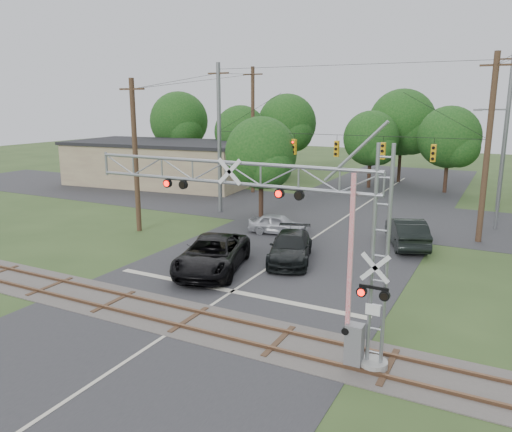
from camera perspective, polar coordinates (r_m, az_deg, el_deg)
The scene contains 14 objects.
ground at distance 19.31m, azimuth -11.15°, elevation -13.85°, with size 160.00×160.00×0.00m, color #314720.
road_main at distance 27.19m, azimuth 2.07°, elevation -5.53°, with size 14.00×90.00×0.02m, color #2D2D30.
road_cross at distance 39.85m, azimuth 10.74°, elevation 0.25°, with size 90.00×12.00×0.02m, color #2D2D30.
railroad_track at distance 20.73m, azimuth -7.66°, elevation -11.67°, with size 90.00×3.20×0.17m.
crossing_gantry at distance 16.93m, azimuth 2.77°, elevation -0.72°, with size 11.72×0.95×7.42m.
traffic_signal_span at distance 34.93m, azimuth 10.68°, elevation 7.94°, with size 19.34×0.36×11.50m.
pickup_black at distance 26.04m, azimuth -5.02°, elevation -4.39°, with size 2.94×6.38×1.77m, color black.
car_dark at distance 27.59m, azimuth 3.96°, elevation -3.60°, with size 2.19×5.38×1.56m, color black.
sedan_silver at distance 33.23m, azimuth 2.53°, elevation -0.91°, with size 1.58×3.92×1.34m, color #AEAFB6.
suv_dark at distance 31.66m, azimuth 16.85°, elevation -1.78°, with size 1.86×5.33×1.76m, color black.
commercial_building at distance 54.26m, azimuth -10.67°, elevation 6.02°, with size 20.29×11.82×4.54m.
streetlight at distance 37.57m, azimuth 26.09°, elevation 5.55°, with size 2.21×0.23×8.29m.
utility_poles at distance 38.39m, azimuth 15.43°, elevation 8.64°, with size 25.59×28.22×12.51m.
treeline at distance 51.22m, azimuth 14.62°, elevation 9.40°, with size 53.60×28.26×9.98m.
Camera 1 is at (11.00, -13.32, 8.63)m, focal length 35.00 mm.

